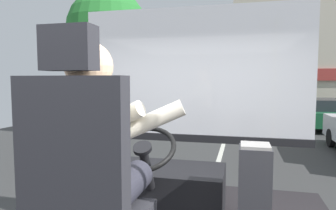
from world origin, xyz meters
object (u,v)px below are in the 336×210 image
at_px(bus_driver, 97,151).
at_px(parked_car_green, 327,113).
at_px(driver_seat, 86,203).
at_px(fare_box, 254,197).
at_px(parked_car_red, 299,102).
at_px(steering_console, 160,188).

distance_m(bus_driver, parked_car_green, 12.89).
bearing_deg(driver_seat, bus_driver, 90.00).
xyz_separation_m(fare_box, parked_car_red, (3.16, 16.65, -0.48)).
bearing_deg(parked_car_red, steering_console, -103.57).
height_order(bus_driver, parked_car_green, bus_driver).
relative_size(driver_seat, parked_car_red, 0.33).
distance_m(steering_console, fare_box, 0.87).
height_order(bus_driver, parked_car_red, bus_driver).
xyz_separation_m(driver_seat, parked_car_green, (4.09, 12.30, -0.80)).
bearing_deg(parked_car_green, steering_console, -110.32).
distance_m(bus_driver, steering_console, 1.28).
height_order(fare_box, parked_car_green, fare_box).
xyz_separation_m(steering_console, parked_car_red, (3.93, 16.28, -0.34)).
distance_m(driver_seat, parked_car_green, 12.99).
bearing_deg(steering_console, parked_car_red, 76.43).
relative_size(parked_car_green, parked_car_red, 0.94).
bearing_deg(parked_car_green, parked_car_red, 91.73).
bearing_deg(parked_car_green, bus_driver, -108.56).
distance_m(driver_seat, fare_box, 1.20).
bearing_deg(steering_console, bus_driver, -90.00).
bearing_deg(driver_seat, parked_car_red, 77.37).
xyz_separation_m(bus_driver, parked_car_green, (4.09, 12.18, -1.01)).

